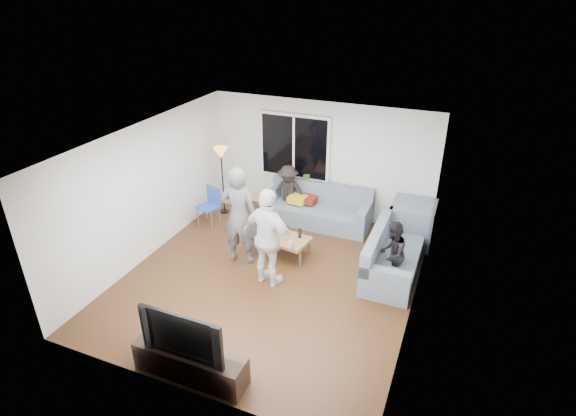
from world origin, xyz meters
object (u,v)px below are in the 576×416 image
at_px(player_left, 239,216).
at_px(television, 186,331).
at_px(sofa_right_section, 395,252).
at_px(spectator_right, 392,254).
at_px(tv_console, 191,363).
at_px(spectator_back, 288,192).
at_px(player_right, 269,239).
at_px(coffee_table, 281,245).
at_px(sofa_back_section, 317,206).
at_px(side_chair, 208,207).
at_px(floor_lamp, 223,181).

xyz_separation_m(player_left, television, (0.69, -2.81, -0.18)).
relative_size(sofa_right_section, spectator_right, 1.68).
xyz_separation_m(spectator_right, television, (-2.07, -3.17, 0.19)).
bearing_deg(tv_console, sofa_right_section, 59.46).
bearing_deg(sofa_right_section, television, 149.46).
relative_size(spectator_right, spectator_back, 0.96).
relative_size(player_right, spectator_right, 1.52).
bearing_deg(player_left, television, 95.73).
height_order(spectator_right, spectator_back, spectator_back).
xyz_separation_m(coffee_table, player_left, (-0.62, -0.48, 0.76)).
distance_m(sofa_back_section, spectator_back, 0.73).
xyz_separation_m(coffee_table, side_chair, (-1.92, 0.51, 0.23)).
bearing_deg(coffee_table, spectator_right, -3.12).
bearing_deg(coffee_table, sofa_right_section, 5.95).
xyz_separation_m(sofa_back_section, spectator_right, (1.91, -1.60, 0.17)).
xyz_separation_m(sofa_right_section, floor_lamp, (-4.07, 0.96, 0.36)).
distance_m(side_chair, television, 4.30).
distance_m(player_right, television, 2.36).
height_order(floor_lamp, spectator_back, floor_lamp).
height_order(floor_lamp, spectator_right, floor_lamp).
relative_size(coffee_table, tv_console, 0.69).
xyz_separation_m(floor_lamp, television, (2.00, -4.47, 0.01)).
distance_m(floor_lamp, spectator_back, 1.50).
distance_m(player_left, television, 2.90).
relative_size(sofa_back_section, spectator_back, 1.85).
relative_size(coffee_table, side_chair, 1.28).
xyz_separation_m(floor_lamp, spectator_back, (1.46, 0.33, -0.16)).
bearing_deg(sofa_back_section, coffee_table, -99.24).
bearing_deg(player_left, coffee_table, -150.13).
distance_m(side_chair, player_right, 2.59).
bearing_deg(spectator_right, sofa_back_section, -126.92).
distance_m(side_chair, spectator_right, 4.12).
bearing_deg(side_chair, television, -44.64).
bearing_deg(side_chair, player_left, -19.60).
bearing_deg(floor_lamp, player_left, -51.99).
bearing_deg(tv_console, coffee_table, 91.34).
bearing_deg(side_chair, coffee_table, 2.87).
bearing_deg(sofa_right_section, player_right, 120.42).
bearing_deg(sofa_back_section, player_left, -113.63).
bearing_deg(spectator_back, spectator_right, -44.26).
distance_m(coffee_table, spectator_back, 1.63).
height_order(side_chair, player_right, player_right).
relative_size(sofa_back_section, player_right, 1.27).
bearing_deg(tv_console, spectator_right, 56.83).
distance_m(sofa_right_section, spectator_back, 2.92).
distance_m(player_right, tv_console, 2.46).
height_order(sofa_back_section, sofa_right_section, same).
bearing_deg(player_left, spectator_back, -102.62).
relative_size(sofa_right_section, floor_lamp, 1.28).
height_order(coffee_table, side_chair, side_chair).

